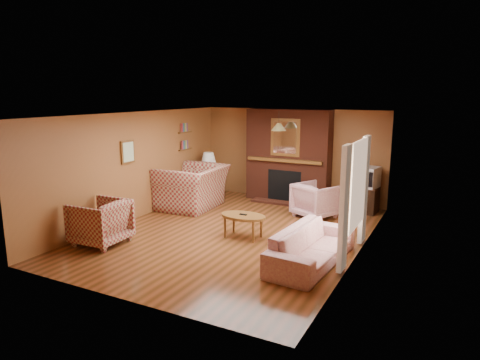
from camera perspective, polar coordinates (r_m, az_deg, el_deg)
The scene contains 20 objects.
floor at distance 8.82m, azimuth -0.76°, elevation -7.04°, with size 6.50×6.50×0.00m, color #47270F.
ceiling at distance 8.37m, azimuth -0.81°, elevation 8.73°, with size 6.50×6.50×0.00m, color white.
wall_back at distance 11.44m, azimuth 6.92°, elevation 3.39°, with size 6.50×6.50×0.00m, color brown.
wall_front at distance 5.93m, azimuth -15.80°, elevation -4.70°, with size 6.50×6.50×0.00m, color brown.
wall_left at distance 9.92m, azimuth -13.64°, elevation 1.88°, with size 6.50×6.50×0.00m, color brown.
wall_right at distance 7.68m, azimuth 15.90°, elevation -1.01°, with size 6.50×6.50×0.00m, color brown.
fireplace at distance 11.20m, azimuth 6.44°, elevation 3.13°, with size 2.20×0.82×2.40m.
window_right at distance 7.52m, azimuth 15.21°, elevation -1.82°, with size 0.10×1.85×2.00m.
bookshelf at distance 11.31m, azimuth -7.21°, elevation 5.66°, with size 0.09×0.55×0.71m.
botanical_print at distance 9.62m, azimuth -14.75°, elevation 3.65°, with size 0.05×0.40×0.50m.
pendant_light at distance 10.47m, azimuth 5.18°, elevation 7.07°, with size 0.36×0.36×0.48m.
plaid_loveseat at distance 10.65m, azimuth -6.36°, elevation -0.93°, with size 1.60×1.40×1.04m, color maroon.
plaid_armchair at distance 8.51m, azimuth -18.13°, elevation -5.35°, with size 0.90×0.93×0.84m, color maroon.
floral_sofa at distance 7.32m, azimuth 9.56°, elevation -8.64°, with size 2.10×0.82×0.61m, color #C0AC94.
floral_armchair at distance 9.95m, azimuth 10.05°, elevation -2.67°, with size 0.84×0.87×0.79m, color #C0AC94.
coffee_table at distance 8.42m, azimuth 0.43°, elevation -5.04°, with size 0.92×0.57×0.48m.
side_table at distance 11.81m, azimuth -4.17°, elevation -0.86°, with size 0.42×0.42×0.55m, color brown.
table_lamp at distance 11.68m, azimuth -4.21°, elevation 2.25°, with size 0.41×0.41×0.67m.
tv_stand at distance 10.65m, azimuth 16.33°, elevation -2.52°, with size 0.57×0.51×0.62m, color black.
crt_tv at distance 10.52m, azimuth 16.49°, elevation 0.40°, with size 0.62×0.61×0.49m.
Camera 1 is at (3.94, -7.37, 2.82)m, focal length 32.00 mm.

